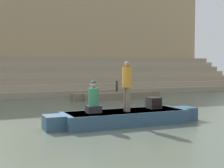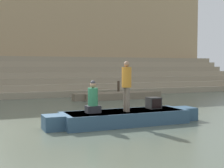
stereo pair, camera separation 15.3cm
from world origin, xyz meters
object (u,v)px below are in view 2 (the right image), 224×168
tv_set (154,103)px  person_standing (127,83)px  person_rowing (93,100)px  moored_boat_shore (118,95)px  mooring_post (118,89)px  rowboat_main (125,117)px

tv_set → person_standing: bearing=-171.1°
person_rowing → moored_boat_shore: 9.22m
person_rowing → mooring_post: (5.14, 9.41, -0.39)m
person_rowing → moored_boat_shore: size_ratio=0.19×
person_rowing → tv_set: (2.49, 0.17, -0.24)m
mooring_post → person_rowing: bearing=-118.6°
rowboat_main → moored_boat_shore: size_ratio=0.98×
rowboat_main → tv_set: tv_set is taller
person_standing → mooring_post: 10.38m
person_rowing → tv_set: 2.50m
person_rowing → rowboat_main: bearing=11.5°
person_standing → tv_set: 1.55m
rowboat_main → person_rowing: size_ratio=5.22×
person_rowing → moored_boat_shore: person_rowing is taller
mooring_post → moored_boat_shore: bearing=-114.5°
rowboat_main → tv_set: (1.27, 0.17, 0.44)m
person_rowing → mooring_post: size_ratio=1.04×
rowboat_main → tv_set: size_ratio=12.28×
person_standing → tv_set: (1.28, 0.32, -0.81)m
tv_set → moored_boat_shore: tv_set is taller
rowboat_main → person_rowing: person_rowing is taller
rowboat_main → moored_boat_shore: rowboat_main is taller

